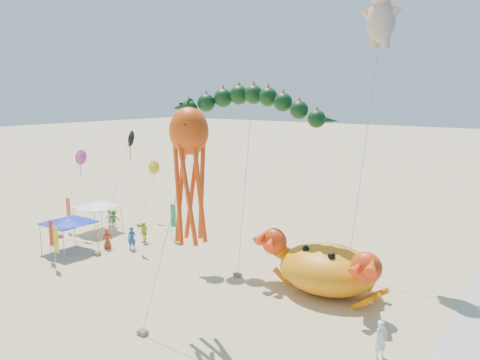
% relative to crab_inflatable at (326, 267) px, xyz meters
% --- Properties ---
extents(ground, '(320.00, 320.00, 0.00)m').
position_rel_crab_inflatable_xyz_m(ground, '(-3.95, -2.78, -1.60)').
color(ground, '#D1B784').
rests_on(ground, ground).
extents(foam_strip, '(320.00, 320.00, 0.00)m').
position_rel_crab_inflatable_xyz_m(foam_strip, '(8.05, -2.78, -1.59)').
color(foam_strip, silver).
rests_on(foam_strip, ground).
extents(crab_inflatable, '(8.28, 5.90, 3.63)m').
position_rel_crab_inflatable_xyz_m(crab_inflatable, '(0.00, 0.00, 0.00)').
color(crab_inflatable, orange).
rests_on(crab_inflatable, ground).
extents(dragon_kite, '(11.63, 5.32, 12.24)m').
position_rel_crab_inflatable_xyz_m(dragon_kite, '(-6.89, 1.53, 9.37)').
color(dragon_kite, black).
rests_on(dragon_kite, ground).
extents(cherub_kite, '(1.93, 5.58, 19.33)m').
position_rel_crab_inflatable_xyz_m(cherub_kite, '(0.06, 7.04, 15.68)').
color(cherub_kite, '#F9C098').
rests_on(cherub_kite, ground).
extents(octopus_kite, '(2.64, 3.36, 11.40)m').
position_rel_crab_inflatable_xyz_m(octopus_kite, '(-3.88, -7.96, 6.93)').
color(octopus_kite, '#FF4B0D').
rests_on(octopus_kite, ground).
extents(canopy_blue, '(3.59, 3.59, 2.71)m').
position_rel_crab_inflatable_xyz_m(canopy_blue, '(-19.59, -4.52, 0.84)').
color(canopy_blue, gray).
rests_on(canopy_blue, ground).
extents(canopy_white, '(3.48, 3.48, 2.71)m').
position_rel_crab_inflatable_xyz_m(canopy_white, '(-22.10, 0.09, 0.84)').
color(canopy_white, gray).
rests_on(canopy_white, ground).
extents(feather_flags, '(9.77, 9.54, 3.20)m').
position_rel_crab_inflatable_xyz_m(feather_flags, '(-18.64, -3.33, 0.41)').
color(feather_flags, gray).
rests_on(feather_flags, ground).
extents(beachgoers, '(28.68, 8.03, 1.85)m').
position_rel_crab_inflatable_xyz_m(beachgoers, '(-16.40, -0.40, -0.75)').
color(beachgoers, '#BD3B1E').
rests_on(beachgoers, ground).
extents(small_kites, '(6.93, 10.37, 9.23)m').
position_rel_crab_inflatable_xyz_m(small_kites, '(-20.25, 1.29, 4.52)').
color(small_kites, yellow).
rests_on(small_kites, ground).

